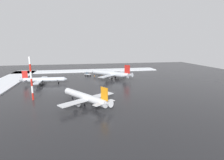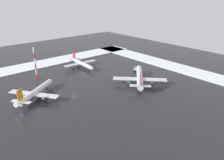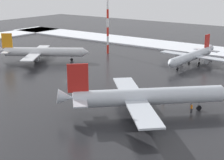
{
  "view_description": "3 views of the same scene",
  "coord_description": "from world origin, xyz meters",
  "views": [
    {
      "loc": [
        79.18,
        -7.54,
        22.23
      ],
      "look_at": [
        -12.22,
        9.9,
        2.95
      ],
      "focal_mm": 28.0,
      "sensor_mm": 36.0,
      "label": 1
    },
    {
      "loc": [
        47.51,
        82.4,
        43.58
      ],
      "look_at": [
        -15.31,
        9.62,
        4.8
      ],
      "focal_mm": 35.0,
      "sensor_mm": 36.0,
      "label": 2
    },
    {
      "loc": [
        -60.97,
        63.86,
        23.32
      ],
      "look_at": [
        -18.31,
        5.56,
        2.41
      ],
      "focal_mm": 55.0,
      "sensor_mm": 36.0,
      "label": 3
    }
  ],
  "objects": [
    {
      "name": "ground_plane",
      "position": [
        0.0,
        0.0,
        0.0
      ],
      "size": [
        240.0,
        240.0,
        0.0
      ],
      "primitive_type": "plane",
      "color": "#232326"
    },
    {
      "name": "snow_bank_far",
      "position": [
        0.0,
        -50.0,
        0.26
      ],
      "size": [
        152.0,
        16.0,
        0.52
      ],
      "primitive_type": "cube",
      "color": "white",
      "rests_on": "ground_plane"
    },
    {
      "name": "snow_bank_left",
      "position": [
        -67.0,
        0.0,
        0.26
      ],
      "size": [
        14.0,
        116.0,
        0.52
      ],
      "primitive_type": "cube",
      "color": "white",
      "rests_on": "ground_plane"
    },
    {
      "name": "airplane_foreground_jet",
      "position": [
        -31.12,
        12.99,
        3.2
      ],
      "size": [
        25.83,
        25.16,
        9.67
      ],
      "rotation": [
        0.0,
        0.0,
        3.91
      ],
      "color": "silver",
      "rests_on": "ground_plane"
    },
    {
      "name": "airplane_far_rear",
      "position": [
        16.03,
        -5.56,
        2.76
      ],
      "size": [
        24.42,
        21.01,
        8.34
      ],
      "rotation": [
        0.0,
        0.0,
        3.75
      ],
      "color": "silver",
      "rests_on": "ground_plane"
    },
    {
      "name": "airplane_parked_portside",
      "position": [
        -22.59,
        -27.57,
        2.55
      ],
      "size": [
        21.53,
        25.96,
        7.71
      ],
      "rotation": [
        0.0,
        0.0,
        1.51
      ],
      "color": "silver",
      "rests_on": "ground_plane"
    },
    {
      "name": "pushback_tug",
      "position": [
        -43.85,
        -1.73,
        1.28
      ],
      "size": [
        4.93,
        4.65,
        2.5
      ],
      "rotation": [
        0.0,
        0.0,
        3.84
      ],
      "color": "silver",
      "rests_on": "ground_plane"
    },
    {
      "name": "ground_crew_beside_wing",
      "position": [
        -30.73,
        4.89,
        0.97
      ],
      "size": [
        0.36,
        0.36,
        1.71
      ],
      "rotation": [
        0.0,
        0.0,
        3.39
      ],
      "color": "black",
      "rests_on": "ground_plane"
    },
    {
      "name": "ground_crew_near_tug",
      "position": [
        -35.61,
        2.42,
        0.97
      ],
      "size": [
        0.36,
        0.36,
        1.71
      ],
      "rotation": [
        0.0,
        0.0,
        1.26
      ],
      "color": "black",
      "rests_on": "ground_plane"
    },
    {
      "name": "ground_crew_by_nose_gear",
      "position": [
        -37.98,
        7.74,
        0.97
      ],
      "size": [
        0.36,
        0.36,
        1.71
      ],
      "rotation": [
        0.0,
        0.0,
        5.07
      ],
      "color": "black",
      "rests_on": "ground_plane"
    },
    {
      "name": "antenna_mast",
      "position": [
        6.73,
        -26.26,
        8.72
      ],
      "size": [
        0.7,
        0.7,
        17.44
      ],
      "color": "red",
      "rests_on": "ground_plane"
    }
  ]
}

